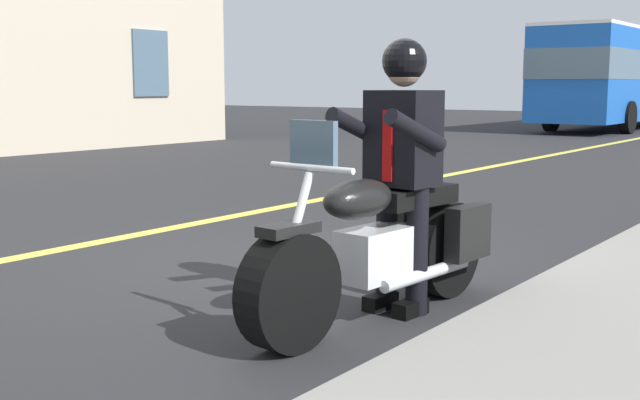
% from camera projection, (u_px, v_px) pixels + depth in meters
% --- Properties ---
extents(ground_plane, '(80.00, 80.00, 0.00)m').
position_uv_depth(ground_plane, '(280.00, 267.00, 6.36)').
color(ground_plane, '#28282B').
extents(lane_center_stripe, '(60.00, 0.16, 0.01)m').
position_uv_depth(lane_center_stripe, '(118.00, 238.00, 7.53)').
color(lane_center_stripe, '#E5DB4C').
rests_on(lane_center_stripe, ground_plane).
extents(motorcycle_main, '(2.22, 0.71, 1.26)m').
position_uv_depth(motorcycle_main, '(383.00, 247.00, 4.91)').
color(motorcycle_main, black).
rests_on(motorcycle_main, ground_plane).
extents(rider_main, '(0.65, 0.58, 1.74)m').
position_uv_depth(rider_main, '(402.00, 152.00, 4.97)').
color(rider_main, black).
rests_on(rider_main, ground_plane).
extents(bus_near, '(11.05, 2.70, 3.30)m').
position_uv_depth(bus_near, '(621.00, 74.00, 27.18)').
color(bus_near, blue).
rests_on(bus_near, ground_plane).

